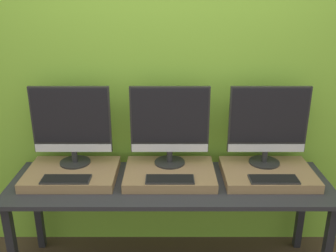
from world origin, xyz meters
TOP-DOWN VIEW (x-y plane):
  - wall_back at (0.00, 0.68)m, footprint 8.00×0.04m
  - workbench at (0.00, 0.30)m, footprint 2.12×0.61m
  - wooden_riser_left at (-0.66, 0.36)m, footprint 0.60×0.44m
  - monitor_left at (-0.66, 0.46)m, footprint 0.53×0.21m
  - keyboard_left at (-0.66, 0.21)m, footprint 0.31×0.12m
  - wooden_riser_center at (0.00, 0.36)m, footprint 0.60×0.44m
  - monitor_center at (0.00, 0.46)m, footprint 0.53×0.21m
  - keyboard_center at (0.00, 0.21)m, footprint 0.31×0.12m
  - wooden_riser_right at (0.66, 0.36)m, footprint 0.60×0.44m
  - monitor_right at (0.66, 0.46)m, footprint 0.53×0.21m
  - keyboard_right at (0.66, 0.21)m, footprint 0.31×0.12m

SIDE VIEW (x-z plane):
  - workbench at x=0.00m, z-range 0.28..0.98m
  - wooden_riser_left at x=-0.66m, z-range 0.70..0.76m
  - wooden_riser_center at x=0.00m, z-range 0.70..0.76m
  - wooden_riser_right at x=0.66m, z-range 0.70..0.76m
  - keyboard_left at x=-0.66m, z-range 0.76..0.78m
  - keyboard_center at x=0.00m, z-range 0.76..0.78m
  - keyboard_right at x=0.66m, z-range 0.76..0.78m
  - monitor_left at x=-0.66m, z-range 0.78..1.33m
  - monitor_center at x=0.00m, z-range 0.78..1.33m
  - monitor_right at x=0.66m, z-range 0.78..1.33m
  - wall_back at x=0.00m, z-range 0.00..2.60m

